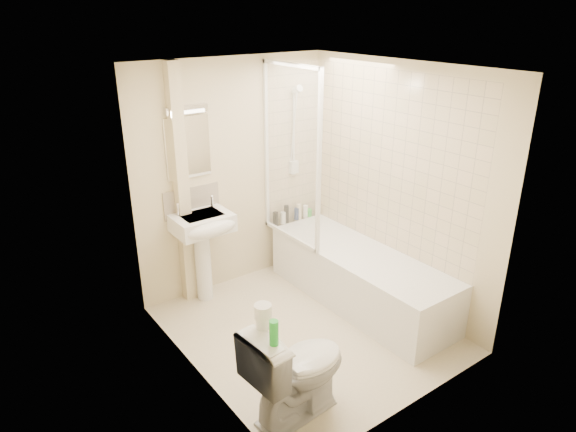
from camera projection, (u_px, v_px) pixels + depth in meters
floor at (306, 329)px, 4.85m from camera, size 2.50×2.50×0.00m
wall_back at (234, 176)px, 5.33m from camera, size 2.20×0.02×2.40m
wall_left at (192, 244)px, 3.80m from camera, size 0.02×2.50×2.40m
wall_right at (397, 187)px, 5.00m from camera, size 0.02×2.50×2.40m
ceiling at (310, 67)px, 3.95m from camera, size 2.20×2.50×0.02m
tile_back at (292, 144)px, 5.65m from camera, size 0.70×0.01×1.75m
tile_right at (392, 163)px, 4.97m from camera, size 0.01×2.10×1.75m
pipe_boxing at (182, 189)px, 4.95m from camera, size 0.12×0.12×2.40m
splashback at (192, 201)px, 5.12m from camera, size 0.60×0.02×0.30m
mirror at (188, 148)px, 4.91m from camera, size 0.46×0.01×0.60m
strip_light at (186, 109)px, 4.75m from camera, size 0.42×0.07×0.07m
bathtub at (360, 276)px, 5.21m from camera, size 0.70×2.10×0.55m
shower_screen at (291, 156)px, 5.12m from camera, size 0.04×0.92×1.80m
shower_fixture at (295, 134)px, 5.57m from camera, size 0.10×0.16×0.99m
pedestal_sink at (204, 233)px, 5.05m from camera, size 0.56×0.50×1.08m
bottle_black_a at (276, 219)px, 5.73m from camera, size 0.06×0.06×0.16m
bottle_white_a at (283, 218)px, 5.80m from camera, size 0.06×0.06×0.14m
bottle_black_b at (286, 214)px, 5.81m from camera, size 0.06×0.06×0.21m
bottle_blue at (296, 214)px, 5.90m from camera, size 0.06×0.06×0.14m
bottle_cream at (299, 212)px, 5.91m from camera, size 0.06×0.06×0.18m
bottle_white_b at (305, 211)px, 5.97m from camera, size 0.05×0.05×0.15m
bottle_green at (309, 213)px, 6.01m from camera, size 0.07×0.07×0.09m
toilet at (297, 369)px, 3.71m from camera, size 0.57×0.86×0.80m
toilet_roll_lower at (263, 321)px, 3.49m from camera, size 0.10×0.10×0.10m
toilet_roll_upper at (263, 311)px, 3.43m from camera, size 0.12×0.12×0.10m
green_bottle at (274, 333)px, 3.29m from camera, size 0.06×0.06×0.18m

